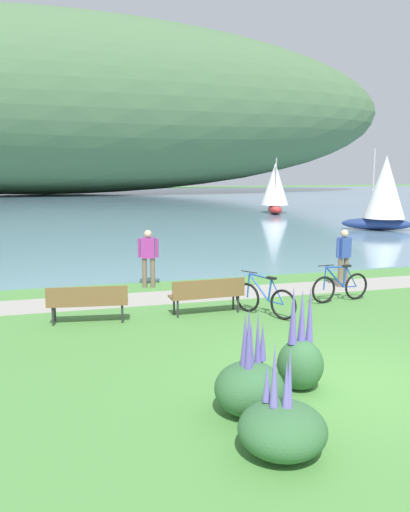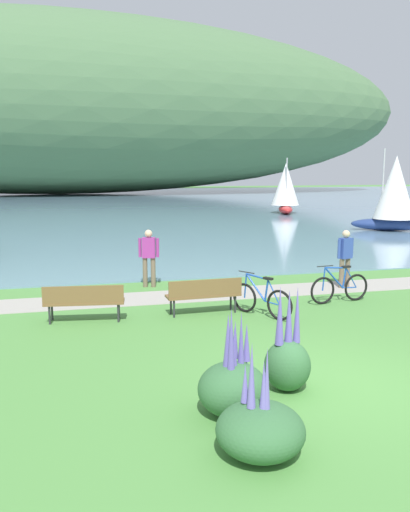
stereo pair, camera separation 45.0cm
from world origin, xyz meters
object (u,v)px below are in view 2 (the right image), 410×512
object	(u,v)px
sailboat_nearest_to_shore	(394,192)
bicycle_leaning_near_bench	(339,288)
bicycle_beside_path	(261,300)
sailboat_toward_hillside	(286,187)
park_bench_near_camera	(204,293)
person_at_shoreline	(149,254)
park_bench_further_along	(84,300)
person_on_the_grass	(345,255)

from	to	relation	value
sailboat_nearest_to_shore	bicycle_leaning_near_bench	bearing A→B (deg)	-127.57
bicycle_leaning_near_bench	bicycle_beside_path	distance (m)	2.54
bicycle_leaning_near_bench	sailboat_toward_hillside	distance (m)	28.34
bicycle_beside_path	sailboat_nearest_to_shore	size ratio (longest dim) A/B	0.34
park_bench_near_camera	bicycle_leaning_near_bench	world-z (taller)	bicycle_leaning_near_bench
sailboat_nearest_to_shore	sailboat_toward_hillside	bearing A→B (deg)	95.37
bicycle_beside_path	sailboat_nearest_to_shore	bearing A→B (deg)	48.13
park_bench_near_camera	sailboat_nearest_to_shore	size ratio (longest dim) A/B	0.40
bicycle_beside_path	person_at_shoreline	distance (m)	4.39
park_bench_further_along	person_on_the_grass	bearing A→B (deg)	13.52
bicycle_leaning_near_bench	bicycle_beside_path	world-z (taller)	same
park_bench_near_camera	park_bench_further_along	xyz separation A→B (m)	(-2.81, -0.00, 0.00)
person_on_the_grass	sailboat_toward_hillside	bearing A→B (deg)	71.23
park_bench_further_along	sailboat_toward_hillside	world-z (taller)	sailboat_toward_hillside
park_bench_near_camera	person_on_the_grass	bearing A→B (deg)	21.02
bicycle_beside_path	sailboat_nearest_to_shore	xyz separation A→B (m)	(13.14, 14.66, 1.79)
person_on_the_grass	sailboat_nearest_to_shore	distance (m)	15.78
park_bench_further_along	bicycle_beside_path	distance (m)	4.13
sailboat_nearest_to_shore	sailboat_toward_hillside	size ratio (longest dim) A/B	1.06
park_bench_near_camera	bicycle_beside_path	distance (m)	1.38
bicycle_leaning_near_bench	sailboat_toward_hillside	size ratio (longest dim) A/B	0.41
bicycle_leaning_near_bench	person_at_shoreline	distance (m)	5.53
bicycle_beside_path	person_on_the_grass	xyz separation A→B (m)	(3.42, 2.30, 0.58)
park_bench_further_along	person_on_the_grass	world-z (taller)	person_on_the_grass
park_bench_further_along	person_on_the_grass	xyz separation A→B (m)	(7.52, 1.81, 0.46)
bicycle_leaning_near_bench	person_at_shoreline	world-z (taller)	person_at_shoreline
person_at_shoreline	person_on_the_grass	size ratio (longest dim) A/B	1.00
person_at_shoreline	person_on_the_grass	world-z (taller)	same
park_bench_near_camera	person_at_shoreline	distance (m)	3.44
person_at_shoreline	sailboat_toward_hillside	world-z (taller)	sailboat_toward_hillside
bicycle_beside_path	sailboat_toward_hillside	world-z (taller)	sailboat_toward_hillside
park_bench_near_camera	person_on_the_grass	distance (m)	5.06
bicycle_beside_path	sailboat_nearest_to_shore	world-z (taller)	sailboat_nearest_to_shore
park_bench_near_camera	bicycle_beside_path	size ratio (longest dim) A/B	1.19
park_bench_near_camera	sailboat_toward_hillside	world-z (taller)	sailboat_toward_hillside
park_bench_further_along	bicycle_beside_path	size ratio (longest dim) A/B	1.20
bicycle_leaning_near_bench	park_bench_further_along	bearing A→B (deg)	-177.79
person_at_shoreline	sailboat_nearest_to_shore	distance (m)	18.80
sailboat_nearest_to_shore	sailboat_toward_hillside	world-z (taller)	sailboat_nearest_to_shore
sailboat_nearest_to_shore	sailboat_toward_hillside	xyz separation A→B (m)	(-1.19, 12.72, -0.12)
park_bench_further_along	sailboat_toward_hillside	size ratio (longest dim) A/B	0.43
person_at_shoreline	person_on_the_grass	xyz separation A→B (m)	(5.57, -1.49, 0.00)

